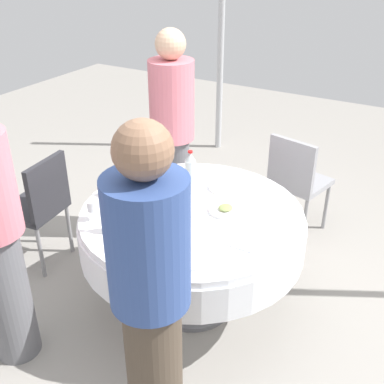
{
  "coord_description": "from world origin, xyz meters",
  "views": [
    {
      "loc": [
        -2.16,
        -1.24,
        2.24
      ],
      "look_at": [
        0.0,
        0.0,
        0.87
      ],
      "focal_mm": 44.31,
      "sensor_mm": 36.0,
      "label": 1
    }
  ],
  "objects_px": {
    "bottle_amber_near": "(158,183)",
    "wine_glass_left": "(152,241)",
    "person_near": "(172,134)",
    "dining_table": "(192,231)",
    "bottle_amber_left": "(131,176)",
    "chair_right": "(296,178)",
    "bottle_clear_mid": "(190,173)",
    "chair_north": "(40,203)",
    "plate_inner": "(224,188)",
    "person_east": "(151,299)",
    "wine_glass_west": "(93,207)",
    "plate_south": "(194,257)",
    "bottle_dark_green_east": "(122,213)",
    "plate_rear": "(225,210)"
  },
  "relations": [
    {
      "from": "bottle_amber_near",
      "to": "wine_glass_left",
      "type": "relative_size",
      "value": 2.16
    },
    {
      "from": "wine_glass_left",
      "to": "person_near",
      "type": "xyz_separation_m",
      "value": [
        1.24,
        0.65,
        0.03
      ]
    },
    {
      "from": "dining_table",
      "to": "bottle_amber_left",
      "type": "height_order",
      "value": "bottle_amber_left"
    },
    {
      "from": "chair_right",
      "to": "bottle_amber_left",
      "type": "bearing_deg",
      "value": -107.01
    },
    {
      "from": "bottle_amber_left",
      "to": "wine_glass_left",
      "type": "distance_m",
      "value": 0.69
    },
    {
      "from": "dining_table",
      "to": "bottle_clear_mid",
      "type": "xyz_separation_m",
      "value": [
        0.21,
        0.13,
        0.28
      ]
    },
    {
      "from": "wine_glass_left",
      "to": "chair_north",
      "type": "bearing_deg",
      "value": 73.15
    },
    {
      "from": "plate_inner",
      "to": "person_east",
      "type": "relative_size",
      "value": 0.12
    },
    {
      "from": "wine_glass_left",
      "to": "wine_glass_west",
      "type": "bearing_deg",
      "value": 75.54
    },
    {
      "from": "wine_glass_west",
      "to": "plate_south",
      "type": "xyz_separation_m",
      "value": [
        -0.03,
        -0.7,
        -0.08
      ]
    },
    {
      "from": "dining_table",
      "to": "chair_right",
      "type": "distance_m",
      "value": 1.22
    },
    {
      "from": "bottle_amber_near",
      "to": "wine_glass_left",
      "type": "xyz_separation_m",
      "value": [
        -0.49,
        -0.28,
        -0.04
      ]
    },
    {
      "from": "dining_table",
      "to": "bottle_amber_left",
      "type": "relative_size",
      "value": 4.62
    },
    {
      "from": "bottle_amber_left",
      "to": "plate_south",
      "type": "height_order",
      "value": "bottle_amber_left"
    },
    {
      "from": "wine_glass_left",
      "to": "plate_inner",
      "type": "bearing_deg",
      "value": 0.74
    },
    {
      "from": "chair_north",
      "to": "plate_inner",
      "type": "bearing_deg",
      "value": -75.0
    },
    {
      "from": "bottle_clear_mid",
      "to": "bottle_amber_near",
      "type": "bearing_deg",
      "value": 157.65
    },
    {
      "from": "bottle_amber_left",
      "to": "chair_north",
      "type": "relative_size",
      "value": 0.35
    },
    {
      "from": "bottle_dark_green_east",
      "to": "wine_glass_left",
      "type": "bearing_deg",
      "value": -112.72
    },
    {
      "from": "wine_glass_left",
      "to": "chair_north",
      "type": "distance_m",
      "value": 1.35
    },
    {
      "from": "bottle_amber_left",
      "to": "plate_inner",
      "type": "relative_size",
      "value": 1.5
    },
    {
      "from": "person_near",
      "to": "bottle_dark_green_east",
      "type": "bearing_deg",
      "value": -110.75
    },
    {
      "from": "dining_table",
      "to": "person_near",
      "type": "height_order",
      "value": "person_near"
    },
    {
      "from": "bottle_dark_green_east",
      "to": "person_east",
      "type": "bearing_deg",
      "value": -133.69
    },
    {
      "from": "bottle_amber_near",
      "to": "bottle_dark_green_east",
      "type": "bearing_deg",
      "value": -178.15
    },
    {
      "from": "plate_inner",
      "to": "person_near",
      "type": "distance_m",
      "value": 0.75
    },
    {
      "from": "dining_table",
      "to": "bottle_clear_mid",
      "type": "height_order",
      "value": "bottle_clear_mid"
    },
    {
      "from": "wine_glass_west",
      "to": "plate_rear",
      "type": "relative_size",
      "value": 0.61
    },
    {
      "from": "plate_south",
      "to": "person_east",
      "type": "bearing_deg",
      "value": -171.06
    },
    {
      "from": "wine_glass_west",
      "to": "person_near",
      "type": "height_order",
      "value": "person_near"
    },
    {
      "from": "bottle_clear_mid",
      "to": "wine_glass_west",
      "type": "bearing_deg",
      "value": 151.68
    },
    {
      "from": "person_east",
      "to": "chair_north",
      "type": "distance_m",
      "value": 1.77
    },
    {
      "from": "bottle_amber_near",
      "to": "plate_south",
      "type": "height_order",
      "value": "bottle_amber_near"
    },
    {
      "from": "bottle_clear_mid",
      "to": "bottle_dark_green_east",
      "type": "bearing_deg",
      "value": 172.07
    },
    {
      "from": "person_east",
      "to": "chair_right",
      "type": "xyz_separation_m",
      "value": [
        2.11,
        0.05,
        -0.37
      ]
    },
    {
      "from": "person_near",
      "to": "chair_north",
      "type": "relative_size",
      "value": 1.91
    },
    {
      "from": "plate_inner",
      "to": "chair_north",
      "type": "xyz_separation_m",
      "value": [
        -0.48,
        1.25,
        -0.23
      ]
    },
    {
      "from": "wine_glass_left",
      "to": "wine_glass_west",
      "type": "relative_size",
      "value": 1.14
    },
    {
      "from": "bottle_amber_near",
      "to": "wine_glass_west",
      "type": "bearing_deg",
      "value": 148.06
    },
    {
      "from": "dining_table",
      "to": "wine_glass_left",
      "type": "distance_m",
      "value": 0.57
    },
    {
      "from": "wine_glass_west",
      "to": "plate_south",
      "type": "bearing_deg",
      "value": -92.72
    },
    {
      "from": "bottle_amber_left",
      "to": "wine_glass_left",
      "type": "bearing_deg",
      "value": -134.93
    },
    {
      "from": "plate_inner",
      "to": "chair_right",
      "type": "height_order",
      "value": "chair_right"
    },
    {
      "from": "bottle_amber_near",
      "to": "plate_rear",
      "type": "xyz_separation_m",
      "value": [
        0.12,
        -0.41,
        -0.13
      ]
    },
    {
      "from": "bottle_clear_mid",
      "to": "plate_south",
      "type": "bearing_deg",
      "value": -148.42
    },
    {
      "from": "dining_table",
      "to": "person_east",
      "type": "distance_m",
      "value": 1.02
    },
    {
      "from": "wine_glass_west",
      "to": "person_near",
      "type": "relative_size",
      "value": 0.08
    },
    {
      "from": "bottle_amber_near",
      "to": "chair_north",
      "type": "xyz_separation_m",
      "value": [
        -0.11,
        0.97,
        -0.37
      ]
    },
    {
      "from": "bottle_amber_left",
      "to": "plate_inner",
      "type": "xyz_separation_m",
      "value": [
        0.38,
        -0.47,
        -0.13
      ]
    },
    {
      "from": "person_east",
      "to": "wine_glass_west",
      "type": "bearing_deg",
      "value": -54.35
    }
  ]
}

